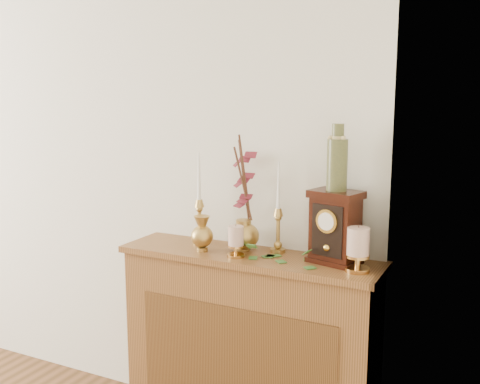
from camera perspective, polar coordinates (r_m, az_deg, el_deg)
The scene contains 10 objects.
console_shelf at distance 2.78m, azimuth 0.85°, elevation -16.08°, with size 1.24×0.34×0.93m.
candlestick_left at distance 2.75m, azimuth -4.14°, elevation -2.27°, with size 0.08×0.08×0.45m.
candlestick_center at distance 2.59m, azimuth 3.89°, elevation -3.17°, with size 0.07×0.07×0.43m.
bud_vase at distance 2.63m, azimuth -3.87°, elevation -4.26°, with size 0.10×0.10×0.17m.
ginger_jar at distance 2.64m, azimuth 0.48°, elevation -0.54°, with size 0.22×0.24×0.55m.
pillar_candle_left at distance 2.53m, azimuth -0.42°, elevation -4.88°, with size 0.08×0.08×0.15m.
pillar_candle_right at distance 2.37m, azimuth 11.90°, elevation -5.51°, with size 0.10×0.10×0.20m.
ivy_garland at distance 2.51m, azimuth 3.10°, elevation -6.53°, with size 0.36×0.19×0.07m.
mantel_clock at distance 2.46m, azimuth 9.61°, elevation -3.60°, with size 0.24×0.20×0.32m.
ceramic_vase at distance 2.41m, azimuth 9.84°, elevation 3.13°, with size 0.09×0.09×0.28m.
Camera 1 is at (2.48, -0.16, 1.65)m, focal length 42.00 mm.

